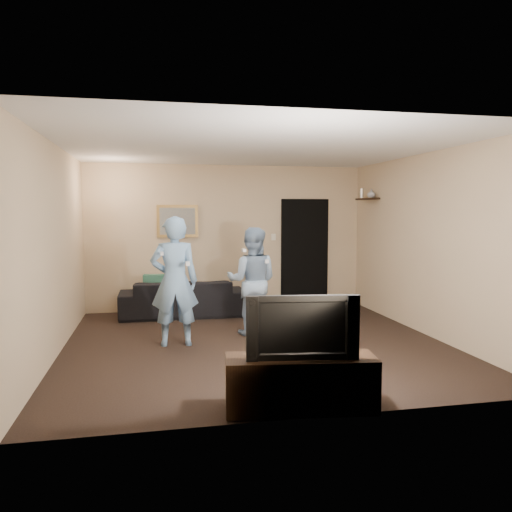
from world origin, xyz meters
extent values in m
plane|color=black|center=(0.00, 0.00, 0.00)|extent=(5.00, 5.00, 0.00)
cube|color=silver|center=(0.00, 0.00, 2.60)|extent=(5.00, 5.00, 0.04)
cube|color=tan|center=(0.00, 2.50, 1.30)|extent=(5.00, 0.04, 2.60)
cube|color=tan|center=(0.00, -2.50, 1.30)|extent=(5.00, 0.04, 2.60)
cube|color=tan|center=(-2.50, 0.00, 1.30)|extent=(0.04, 5.00, 2.60)
cube|color=tan|center=(2.50, 0.00, 1.30)|extent=(0.04, 5.00, 2.60)
imported|color=black|center=(-0.85, 2.00, 0.31)|extent=(2.10, 0.83, 0.61)
cube|color=#1B5240|center=(-1.27, 2.00, 0.48)|extent=(0.49, 0.22, 0.47)
cube|color=olive|center=(-0.90, 2.48, 1.60)|extent=(0.72, 0.05, 0.57)
cube|color=slate|center=(-0.90, 2.45, 1.60)|extent=(0.62, 0.01, 0.47)
cube|color=black|center=(1.45, 2.47, 1.00)|extent=(0.90, 0.06, 2.00)
cube|color=silver|center=(0.85, 2.48, 1.30)|extent=(0.08, 0.02, 0.12)
cube|color=black|center=(2.39, 1.80, 1.99)|extent=(0.20, 0.60, 0.03)
imported|color=#ABAAAF|center=(2.39, 1.64, 2.08)|extent=(0.17, 0.17, 0.15)
cylinder|color=white|center=(2.39, 2.05, 2.09)|extent=(0.06, 0.06, 0.18)
cube|color=black|center=(-0.07, -2.33, 0.25)|extent=(1.37, 0.60, 0.47)
imported|color=black|center=(-0.07, -2.33, 0.77)|extent=(0.99, 0.26, 0.56)
imported|color=#77A2CE|center=(-1.06, 0.11, 0.85)|extent=(0.63, 0.42, 1.71)
cube|color=white|center=(-1.22, -0.11, 1.24)|extent=(0.04, 0.14, 0.04)
cube|color=white|center=(-0.90, -0.11, 1.11)|extent=(0.05, 0.09, 0.05)
imported|color=#819DBC|center=(0.06, 0.50, 0.77)|extent=(0.89, 0.78, 1.54)
cube|color=white|center=(-0.10, 0.28, 1.23)|extent=(0.04, 0.14, 0.04)
cube|color=white|center=(0.22, 0.28, 1.08)|extent=(0.05, 0.09, 0.05)
camera|label=1|loc=(-1.32, -6.46, 1.76)|focal=35.00mm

